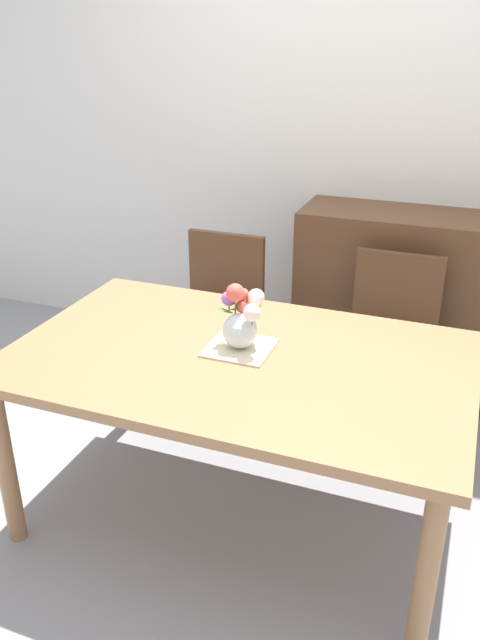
% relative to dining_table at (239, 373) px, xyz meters
% --- Properties ---
extents(ground_plane, '(12.00, 12.00, 0.00)m').
position_rel_dining_table_xyz_m(ground_plane, '(0.00, 0.00, -0.67)').
color(ground_plane, '#939399').
extents(back_wall, '(7.00, 0.10, 2.80)m').
position_rel_dining_table_xyz_m(back_wall, '(0.00, 1.60, 0.73)').
color(back_wall, silver).
rests_on(back_wall, ground_plane).
extents(dining_table, '(1.72, 1.07, 0.75)m').
position_rel_dining_table_xyz_m(dining_table, '(0.00, 0.00, 0.00)').
color(dining_table, '#9E7047').
rests_on(dining_table, ground_plane).
extents(chair_left, '(0.42, 0.42, 0.90)m').
position_rel_dining_table_xyz_m(chair_left, '(-0.45, 0.87, -0.15)').
color(chair_left, brown).
rests_on(chair_left, ground_plane).
extents(chair_right, '(0.42, 0.42, 0.90)m').
position_rel_dining_table_xyz_m(chair_right, '(0.45, 0.87, -0.15)').
color(chair_right, brown).
rests_on(chair_right, ground_plane).
extents(dresser, '(1.40, 0.47, 1.00)m').
position_rel_dining_table_xyz_m(dresser, '(0.58, 1.33, -0.17)').
color(dresser, brown).
rests_on(dresser, ground_plane).
extents(placemat, '(0.24, 0.24, 0.01)m').
position_rel_dining_table_xyz_m(placemat, '(-0.01, 0.05, 0.08)').
color(placemat, beige).
rests_on(placemat, dining_table).
extents(flower_vase, '(0.19, 0.17, 0.25)m').
position_rel_dining_table_xyz_m(flower_vase, '(-0.01, 0.06, 0.20)').
color(flower_vase, silver).
rests_on(flower_vase, placemat).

